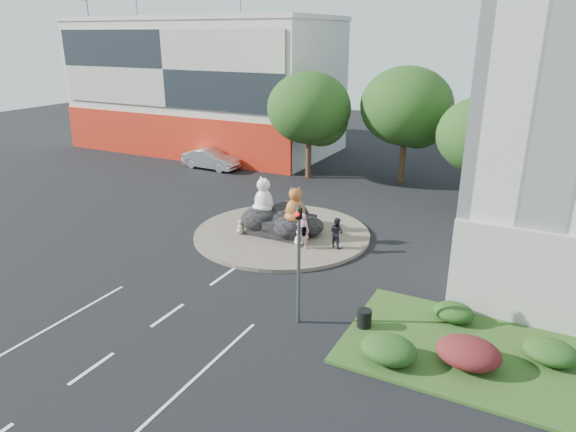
% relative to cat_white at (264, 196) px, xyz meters
% --- Properties ---
extents(ground, '(120.00, 120.00, 0.00)m').
position_rel_cat_white_xyz_m(ground, '(1.16, -9.98, -2.22)').
color(ground, black).
rests_on(ground, ground).
extents(roundabout_island, '(10.00, 10.00, 0.20)m').
position_rel_cat_white_xyz_m(roundabout_island, '(1.16, 0.02, -2.12)').
color(roundabout_island, brown).
rests_on(roundabout_island, ground).
extents(rock_plinth, '(3.20, 2.60, 0.90)m').
position_rel_cat_white_xyz_m(rock_plinth, '(1.16, 0.02, -1.57)').
color(rock_plinth, black).
rests_on(rock_plinth, roundabout_island).
extents(shophouse_block, '(25.20, 12.30, 17.40)m').
position_rel_cat_white_xyz_m(shophouse_block, '(-16.84, 17.93, 3.96)').
color(shophouse_block, silver).
rests_on(shophouse_block, ground).
extents(grass_verge, '(10.00, 6.00, 0.12)m').
position_rel_cat_white_xyz_m(grass_verge, '(13.16, -6.98, -2.16)').
color(grass_verge, '#2B4D19').
rests_on(grass_verge, ground).
extents(tree_left, '(6.46, 6.46, 8.27)m').
position_rel_cat_white_xyz_m(tree_left, '(-2.77, 12.08, 3.03)').
color(tree_left, '#382314').
rests_on(tree_left, ground).
extents(tree_mid, '(6.84, 6.84, 8.76)m').
position_rel_cat_white_xyz_m(tree_mid, '(4.23, 14.08, 3.34)').
color(tree_mid, '#382314').
rests_on(tree_mid, ground).
extents(tree_right, '(5.70, 5.70, 7.30)m').
position_rel_cat_white_xyz_m(tree_right, '(10.23, 10.08, 2.41)').
color(tree_right, '#382314').
rests_on(tree_right, ground).
extents(hedge_near_green, '(2.00, 1.60, 0.90)m').
position_rel_cat_white_xyz_m(hedge_near_green, '(10.16, -8.98, -1.65)').
color(hedge_near_green, '#163711').
rests_on(hedge_near_green, grass_verge).
extents(hedge_red, '(2.20, 1.76, 0.99)m').
position_rel_cat_white_xyz_m(hedge_red, '(12.66, -7.98, -1.61)').
color(hedge_red, '#4B1417').
rests_on(hedge_red, grass_verge).
extents(hedge_mid_green, '(1.80, 1.44, 0.81)m').
position_rel_cat_white_xyz_m(hedge_mid_green, '(15.16, -6.48, -1.70)').
color(hedge_mid_green, '#163711').
rests_on(hedge_mid_green, grass_verge).
extents(hedge_back_green, '(1.60, 1.28, 0.72)m').
position_rel_cat_white_xyz_m(hedge_back_green, '(11.66, -5.18, -1.74)').
color(hedge_back_green, '#163711').
rests_on(hedge_back_green, grass_verge).
extents(traffic_light, '(0.44, 1.24, 5.00)m').
position_rel_cat_white_xyz_m(traffic_light, '(6.26, -7.98, 1.40)').
color(traffic_light, '#595B60').
rests_on(traffic_light, ground).
extents(street_lamp, '(2.34, 0.22, 8.06)m').
position_rel_cat_white_xyz_m(street_lamp, '(13.98, -1.98, 2.33)').
color(street_lamp, '#595B60').
rests_on(street_lamp, ground).
extents(cat_white, '(1.71, 1.62, 2.25)m').
position_rel_cat_white_xyz_m(cat_white, '(0.00, 0.00, 0.00)').
color(cat_white, silver).
rests_on(cat_white, rock_plinth).
extents(cat_tabby, '(1.62, 1.56, 2.07)m').
position_rel_cat_white_xyz_m(cat_tabby, '(2.23, -0.42, -0.09)').
color(cat_tabby, '#B75C26').
rests_on(cat_tabby, rock_plinth).
extents(kitten_calico, '(0.54, 0.48, 0.83)m').
position_rel_cat_white_xyz_m(kitten_calico, '(-0.82, -1.23, -1.61)').
color(kitten_calico, silver).
rests_on(kitten_calico, roundabout_island).
extents(kitten_white, '(0.70, 0.71, 0.90)m').
position_rel_cat_white_xyz_m(kitten_white, '(2.86, -1.21, -1.57)').
color(kitten_white, white).
rests_on(kitten_white, roundabout_island).
extents(pedestrian_pink, '(0.75, 0.53, 1.94)m').
position_rel_cat_white_xyz_m(pedestrian_pink, '(3.21, -1.50, -1.05)').
color(pedestrian_pink, pink).
rests_on(pedestrian_pink, roundabout_island).
extents(pedestrian_dark, '(0.97, 0.86, 1.66)m').
position_rel_cat_white_xyz_m(pedestrian_dark, '(4.75, -0.60, -1.19)').
color(pedestrian_dark, black).
rests_on(pedestrian_dark, roundabout_island).
extents(parked_car, '(5.14, 1.96, 1.67)m').
position_rel_cat_white_xyz_m(parked_car, '(-11.39, 10.77, -1.39)').
color(parked_car, '#B9BBC1').
rests_on(parked_car, ground).
extents(litter_bin, '(0.71, 0.71, 0.71)m').
position_rel_cat_white_xyz_m(litter_bin, '(8.66, -7.25, -1.75)').
color(litter_bin, black).
rests_on(litter_bin, grass_verge).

